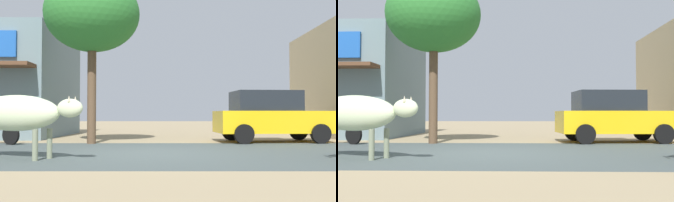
# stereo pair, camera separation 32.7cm
# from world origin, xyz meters

# --- Properties ---
(ground) EXTENTS (80.00, 80.00, 0.00)m
(ground) POSITION_xyz_m (0.00, 0.00, 0.00)
(ground) COLOR tan
(asphalt_road) EXTENTS (72.00, 5.90, 0.00)m
(asphalt_road) POSITION_xyz_m (0.00, 0.00, 0.00)
(asphalt_road) COLOR #475250
(asphalt_road) RESTS_ON ground
(roadside_tree) EXTENTS (2.92, 2.92, 5.16)m
(roadside_tree) POSITION_xyz_m (-1.89, 2.79, 3.96)
(roadside_tree) COLOR brown
(roadside_tree) RESTS_ON ground
(parked_hatchback_car) EXTENTS (3.79, 2.05, 1.64)m
(parked_hatchback_car) POSITION_xyz_m (3.77, 3.52, 0.84)
(parked_hatchback_car) COLOR yellow
(parked_hatchback_car) RESTS_ON ground
(cow_near_brown) EXTENTS (2.73, 1.44, 1.29)m
(cow_near_brown) POSITION_xyz_m (-2.64, -1.16, 0.91)
(cow_near_brown) COLOR beige
(cow_near_brown) RESTS_ON ground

